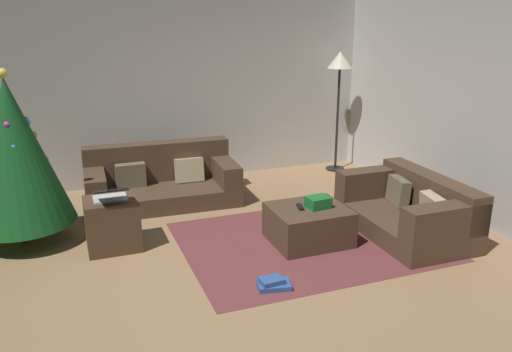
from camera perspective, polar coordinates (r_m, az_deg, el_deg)
The scene contains 14 objects.
ground_plane at distance 4.78m, azimuth -3.65°, elevation -11.33°, with size 6.40×6.40×0.00m, color #93704C.
rear_partition at distance 7.32m, azimuth -11.31°, elevation 9.28°, with size 6.40×0.12×2.60m, color #BCB7B2.
corner_partition at distance 6.00m, azimuth 26.20°, elevation 6.09°, with size 0.12×6.40×2.60m, color #B5B0AB.
couch_left at distance 6.68m, azimuth -10.33°, elevation -0.54°, with size 1.87×0.96×0.72m.
couch_right at distance 5.89m, azimuth 16.58°, elevation -3.57°, with size 0.91×1.53×0.62m.
ottoman at distance 5.47m, azimuth 5.76°, elevation -5.32°, with size 0.78×0.68×0.38m, color #473323.
gift_box at distance 5.40m, azimuth 6.81°, elevation -2.87°, with size 0.23×0.19×0.11m, color #19662D.
tv_remote at distance 5.39m, azimuth 4.86°, elevation -3.39°, with size 0.05×0.16×0.02m, color black.
christmas_tree at distance 5.74m, azimuth -24.96°, elevation 2.33°, with size 1.07×1.07×1.80m.
side_table at distance 5.47m, azimuth -15.43°, elevation -5.07°, with size 0.52×0.44×0.53m, color #4C3323.
laptop at distance 5.30m, azimuth -15.65°, elevation -2.06°, with size 0.33×0.40×0.18m.
book_stack at distance 4.64m, azimuth 1.89°, elevation -11.69°, with size 0.32×0.25×0.09m.
corner_lamp at distance 7.80m, azimuth 9.15°, elevation 11.44°, with size 0.36×0.36×1.77m.
area_rug at distance 5.55m, azimuth 5.70°, elevation -7.09°, with size 2.60×2.00×0.01m, color brown.
Camera 1 is at (-1.21, -4.01, 2.30)m, focal length 36.57 mm.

